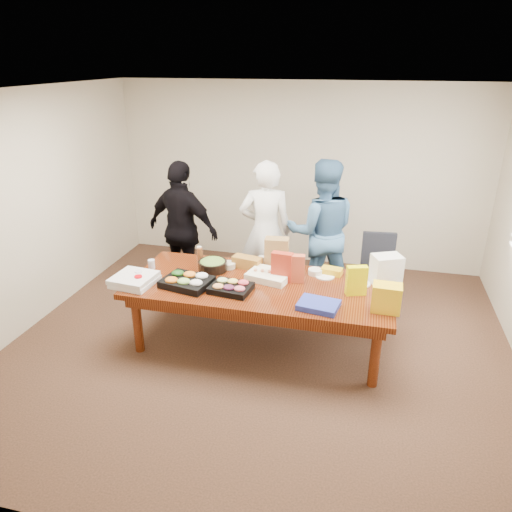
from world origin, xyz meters
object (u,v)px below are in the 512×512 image
(conference_table, at_px, (260,314))
(person_right, at_px, (321,232))
(office_chair, at_px, (376,278))
(sheet_cake, at_px, (269,276))
(person_center, at_px, (266,231))
(salad_bowl, at_px, (213,266))

(conference_table, bearing_deg, person_right, 68.42)
(conference_table, relative_size, person_right, 1.50)
(office_chair, bearing_deg, person_right, 153.96)
(office_chair, relative_size, person_right, 0.52)
(person_right, relative_size, sheet_cake, 4.18)
(person_right, xyz_separation_m, sheet_cake, (-0.43, -1.13, -0.15))
(office_chair, height_order, person_center, person_center)
(person_right, bearing_deg, person_center, -1.91)
(office_chair, distance_m, person_right, 0.89)
(person_center, bearing_deg, office_chair, 161.71)
(conference_table, bearing_deg, salad_bowl, 160.06)
(person_center, xyz_separation_m, sheet_cake, (0.27, -1.01, -0.13))
(conference_table, distance_m, salad_bowl, 0.77)
(office_chair, bearing_deg, salad_bowl, -162.54)
(conference_table, xyz_separation_m, sheet_cake, (0.07, 0.14, 0.41))
(conference_table, distance_m, sheet_cake, 0.44)
(office_chair, bearing_deg, conference_table, -146.42)
(sheet_cake, relative_size, salad_bowl, 1.35)
(person_right, relative_size, salad_bowl, 5.65)
(sheet_cake, xyz_separation_m, salad_bowl, (-0.68, 0.08, 0.01))
(sheet_cake, bearing_deg, person_right, 82.36)
(office_chair, xyz_separation_m, salad_bowl, (-1.83, -0.79, 0.32))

